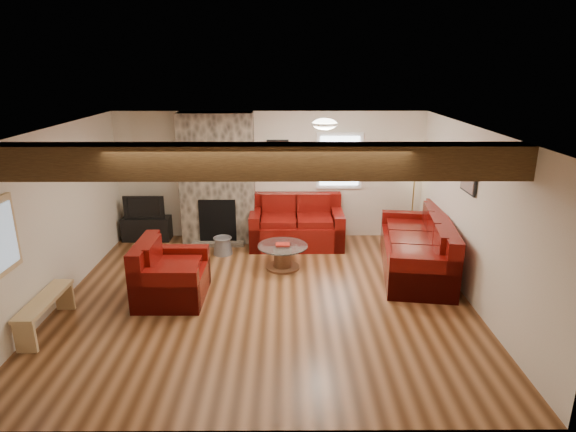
# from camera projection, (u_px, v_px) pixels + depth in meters

# --- Properties ---
(room) EXTENTS (8.00, 8.00, 8.00)m
(room) POSITION_uv_depth(u_px,v_px,m) (264.00, 218.00, 6.83)
(room) COLOR #4E2C14
(room) RESTS_ON ground
(floor) EXTENTS (6.00, 6.00, 0.00)m
(floor) POSITION_uv_depth(u_px,v_px,m) (266.00, 297.00, 7.20)
(floor) COLOR #4E2C14
(floor) RESTS_ON ground
(oak_beam) EXTENTS (6.00, 0.36, 0.38)m
(oak_beam) POSITION_uv_depth(u_px,v_px,m) (258.00, 161.00, 5.32)
(oak_beam) COLOR #321F0F
(oak_beam) RESTS_ON room
(chimney_breast) EXTENTS (1.40, 0.67, 2.50)m
(chimney_breast) POSITION_uv_depth(u_px,v_px,m) (218.00, 180.00, 9.21)
(chimney_breast) COLOR #38332B
(chimney_breast) RESTS_ON floor
(back_window) EXTENTS (0.90, 0.08, 1.10)m
(back_window) POSITION_uv_depth(u_px,v_px,m) (339.00, 161.00, 9.33)
(back_window) COLOR white
(back_window) RESTS_ON room
(ceiling_dome) EXTENTS (0.40, 0.40, 0.18)m
(ceiling_dome) POSITION_uv_depth(u_px,v_px,m) (325.00, 126.00, 7.33)
(ceiling_dome) COLOR #EFE5CB
(ceiling_dome) RESTS_ON room
(artwork_back) EXTENTS (0.42, 0.06, 0.52)m
(artwork_back) POSITION_uv_depth(u_px,v_px,m) (278.00, 153.00, 9.28)
(artwork_back) COLOR black
(artwork_back) RESTS_ON room
(artwork_right) EXTENTS (0.06, 0.55, 0.42)m
(artwork_right) POSITION_uv_depth(u_px,v_px,m) (468.00, 179.00, 6.98)
(artwork_right) COLOR black
(artwork_right) RESTS_ON room
(sofa_three) EXTENTS (1.36, 2.56, 0.94)m
(sofa_three) POSITION_uv_depth(u_px,v_px,m) (416.00, 244.00, 8.04)
(sofa_three) COLOR #440407
(sofa_three) RESTS_ON floor
(loveseat) EXTENTS (1.77, 1.02, 0.94)m
(loveseat) POSITION_uv_depth(u_px,v_px,m) (296.00, 222.00, 9.19)
(loveseat) COLOR #440407
(loveseat) RESTS_ON floor
(armchair_red) EXTENTS (0.97, 1.10, 0.89)m
(armchair_red) POSITION_uv_depth(u_px,v_px,m) (171.00, 270.00, 7.07)
(armchair_red) COLOR #440407
(armchair_red) RESTS_ON floor
(coffee_table) EXTENTS (0.85, 0.85, 0.44)m
(coffee_table) POSITION_uv_depth(u_px,v_px,m) (283.00, 257.00, 8.19)
(coffee_table) COLOR #4C2B18
(coffee_table) RESTS_ON floor
(tv_cabinet) EXTENTS (0.93, 0.37, 0.46)m
(tv_cabinet) POSITION_uv_depth(u_px,v_px,m) (147.00, 228.00, 9.53)
(tv_cabinet) COLOR black
(tv_cabinet) RESTS_ON floor
(television) EXTENTS (0.79, 0.10, 0.45)m
(television) POSITION_uv_depth(u_px,v_px,m) (145.00, 206.00, 9.40)
(television) COLOR black
(television) RESTS_ON tv_cabinet
(floor_lamp) EXTENTS (0.40, 0.40, 1.54)m
(floor_lamp) POSITION_uv_depth(u_px,v_px,m) (415.00, 174.00, 9.25)
(floor_lamp) COLOR tan
(floor_lamp) RESTS_ON floor
(pine_bench) EXTENTS (0.28, 1.18, 0.44)m
(pine_bench) POSITION_uv_depth(u_px,v_px,m) (46.00, 314.00, 6.28)
(pine_bench) COLOR tan
(pine_bench) RESTS_ON floor
(coal_bucket) EXTENTS (0.35, 0.35, 0.33)m
(coal_bucket) POSITION_uv_depth(u_px,v_px,m) (223.00, 245.00, 8.82)
(coal_bucket) COLOR gray
(coal_bucket) RESTS_ON floor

